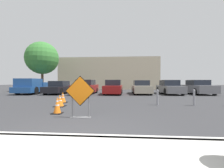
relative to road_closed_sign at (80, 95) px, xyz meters
The scene contains 17 objects.
ground_plane 7.97m from the road_closed_sign, 86.80° to the left, with size 96.00×96.00×0.00m, color #333335.
curb_lip 2.27m from the road_closed_sign, 78.05° to the right, with size 29.63×0.20×0.14m.
road_closed_sign is the anchor object (origin of this frame).
traffic_cone_nearest 1.40m from the road_closed_sign, 150.99° to the left, with size 0.40×0.40×0.69m.
traffic_cone_second 2.98m from the road_closed_sign, 127.28° to the left, with size 0.54×0.54×0.63m.
traffic_cone_third 4.37m from the road_closed_sign, 120.44° to the left, with size 0.51×0.51×0.66m.
pickup_truck 13.31m from the road_closed_sign, 128.45° to the left, with size 2.35×5.63×1.62m.
parked_car_nearest 11.69m from the road_closed_sign, 117.29° to the left, with size 1.88×4.31×1.37m.
parked_car_second 10.60m from the road_closed_sign, 103.19° to the left, with size 1.98×4.68×1.50m.
parked_car_third 10.38m from the road_closed_sign, 87.12° to the left, with size 1.87×4.24×1.49m.
parked_car_fourth 11.50m from the road_closed_sign, 72.48° to the left, with size 1.82×4.47×1.44m.
parked_car_fifth 12.64m from the road_closed_sign, 59.57° to the left, with size 1.89×4.46×1.47m.
parked_car_sixth 14.42m from the road_closed_sign, 49.62° to the left, with size 2.05×4.19×1.47m.
bollard_nearest 4.66m from the road_closed_sign, 42.53° to the left, with size 0.12×0.12×0.88m.
bollard_second 6.23m from the road_closed_sign, 30.33° to the left, with size 0.12×0.12×0.88m.
building_facade_backdrop 21.99m from the road_closed_sign, 92.65° to the left, with size 17.11×5.00×5.42m.
street_tree_behind_lot 17.69m from the road_closed_sign, 123.36° to the left, with size 4.37×4.37×6.71m.
Camera 1 is at (1.09, -3.17, 1.30)m, focal length 24.00 mm.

